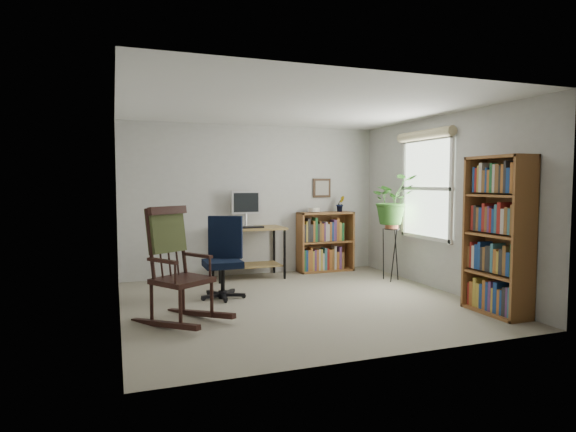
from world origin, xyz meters
name	(u,v)px	position (x,y,z in m)	size (l,w,h in m)	color
floor	(299,302)	(0.00, 0.00, 0.00)	(4.20, 4.00, 0.00)	gray
ceiling	(299,107)	(0.00, 0.00, 2.40)	(4.20, 4.00, 0.00)	silver
wall_back	(254,200)	(0.00, 2.00, 1.20)	(4.20, 0.00, 2.40)	#B3B2AE
wall_front	(386,217)	(0.00, -2.00, 1.20)	(4.20, 0.00, 2.40)	#B3B2AE
wall_left	(118,209)	(-2.10, 0.00, 1.20)	(0.00, 4.00, 2.40)	#B3B2AE
wall_right	(441,203)	(2.10, 0.00, 1.20)	(0.00, 4.00, 2.40)	#B3B2AE
window	(426,189)	(2.06, 0.30, 1.40)	(0.12, 1.20, 1.50)	silver
desk	(248,253)	(-0.18, 1.70, 0.40)	(1.10, 0.61, 0.79)	olive
monitor	(246,209)	(-0.18, 1.84, 1.07)	(0.46, 0.16, 0.56)	#B9BABE
keyboard	(250,227)	(-0.18, 1.58, 0.81)	(0.40, 0.15, 0.03)	black
office_chair	(223,257)	(-0.84, 0.54, 0.53)	(0.58, 0.58, 1.07)	black
rocking_chair	(182,264)	(-1.48, -0.39, 0.63)	(0.65, 1.08, 1.25)	black
low_bookshelf	(325,242)	(1.18, 1.82, 0.50)	(0.94, 0.31, 0.99)	brown
tall_bookshelf	(498,235)	(1.92, -1.24, 0.89)	(0.33, 0.78, 1.79)	brown
plant_stand	(391,250)	(1.80, 0.77, 0.46)	(0.26, 0.26, 0.92)	black
spider_plant	(392,176)	(1.80, 0.77, 1.59)	(1.69, 1.88, 1.46)	#2E6021
potted_plant_small	(340,209)	(1.46, 1.83, 1.05)	(0.13, 0.24, 0.11)	#2E6021
framed_picture	(322,188)	(1.18, 1.97, 1.39)	(0.32, 0.04, 0.32)	black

